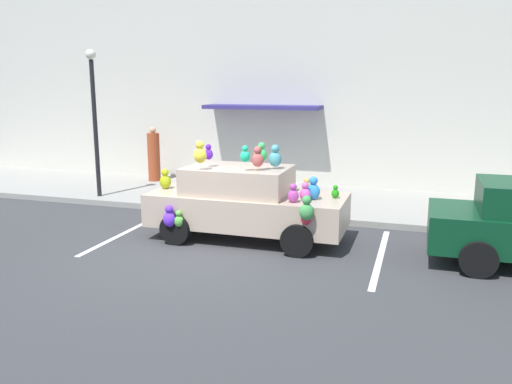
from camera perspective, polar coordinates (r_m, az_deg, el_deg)
The scene contains 9 objects.
ground_plane at distance 10.25m, azimuth -7.15°, elevation -6.83°, with size 60.00×60.00×0.00m, color #38383A.
sidewalk at distance 14.74m, azimuth 1.00°, elevation -0.65°, with size 24.00×4.00×0.15m, color gray.
storefront_building at distance 16.46m, azimuth 3.22°, elevation 11.58°, with size 24.00×1.25×6.40m.
parking_stripe_front at distance 10.33m, azimuth 13.47°, elevation -6.89°, with size 0.12×3.60×0.01m, color silver.
parking_stripe_rear at distance 12.02m, azimuth -13.99°, elevation -4.26°, with size 0.12×3.60×0.01m, color silver.
plush_covered_car at distance 10.98m, azimuth -1.20°, elevation -1.08°, with size 4.14×1.98×2.14m.
teddy_bear_on_sidewalk at distance 12.91m, azimuth 3.63°, elevation -0.53°, with size 0.40×0.33×0.77m.
street_lamp_post at distance 14.99m, azimuth -17.33°, elevation 8.76°, with size 0.28×0.28×4.01m.
pedestrian_near_shopfront at distance 17.15m, azimuth -11.14°, elevation 3.88°, with size 0.39×0.39×1.75m.
Camera 1 is at (4.14, -8.78, 3.27)m, focal length 36.47 mm.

